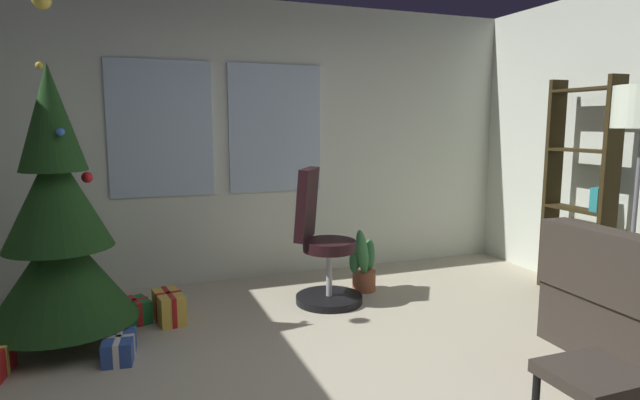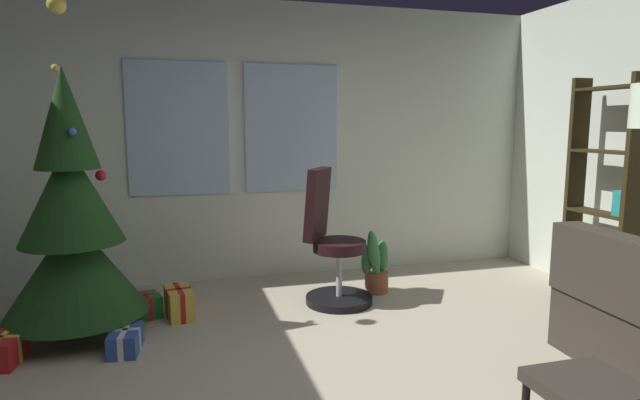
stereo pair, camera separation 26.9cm
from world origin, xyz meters
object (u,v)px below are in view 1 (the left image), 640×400
at_px(holiday_tree, 59,232).
at_px(potted_plant, 363,267).
at_px(bookshelf, 579,203).
at_px(gift_box_blue, 119,347).
at_px(gift_box_green, 135,311).
at_px(gift_box_gold, 169,307).
at_px(office_chair, 322,250).
at_px(footstool, 595,382).

distance_m(holiday_tree, potted_plant, 2.45).
bearing_deg(bookshelf, potted_plant, 157.71).
relative_size(holiday_tree, bookshelf, 1.24).
bearing_deg(gift_box_blue, holiday_tree, 132.02).
relative_size(gift_box_green, bookshelf, 0.15).
xyz_separation_m(gift_box_gold, office_chair, (1.24, -0.00, 0.33)).
xyz_separation_m(office_chair, potted_plant, (0.44, 0.12, -0.21)).
distance_m(gift_box_gold, potted_plant, 1.69).
xyz_separation_m(bookshelf, potted_plant, (-1.71, 0.70, -0.58)).
height_order(gift_box_blue, bookshelf, bookshelf).
bearing_deg(footstool, bookshelf, 45.55).
height_order(gift_box_blue, office_chair, office_chair).
bearing_deg(gift_box_gold, office_chair, -0.02).
relative_size(footstool, holiday_tree, 0.18).
distance_m(holiday_tree, office_chair, 1.97).
height_order(holiday_tree, potted_plant, holiday_tree).
xyz_separation_m(footstool, office_chair, (-0.44, 2.32, 0.11)).
bearing_deg(office_chair, holiday_tree, -175.00).
relative_size(gift_box_green, gift_box_blue, 0.84).
relative_size(holiday_tree, potted_plant, 3.79).
bearing_deg(office_chair, gift_box_blue, -160.98).
height_order(gift_box_green, gift_box_blue, gift_box_green).
xyz_separation_m(gift_box_gold, potted_plant, (1.68, 0.12, 0.12)).
distance_m(gift_box_gold, gift_box_blue, 0.65).
distance_m(footstool, gift_box_gold, 2.88).
height_order(gift_box_blue, potted_plant, potted_plant).
bearing_deg(bookshelf, holiday_tree, 174.19).
relative_size(footstool, gift_box_gold, 1.16).
xyz_separation_m(gift_box_green, potted_plant, (1.92, 0.05, 0.15)).
relative_size(gift_box_blue, office_chair, 0.29).
bearing_deg(bookshelf, gift_box_gold, 170.21).
bearing_deg(footstool, gift_box_green, 128.79).
bearing_deg(holiday_tree, office_chair, 5.00).
xyz_separation_m(gift_box_green, bookshelf, (3.63, -0.65, 0.73)).
height_order(holiday_tree, gift_box_green, holiday_tree).
relative_size(footstool, bookshelf, 0.22).
xyz_separation_m(gift_box_green, gift_box_blue, (-0.11, -0.62, -0.01)).
relative_size(gift_box_blue, potted_plant, 0.54).
relative_size(footstool, gift_box_blue, 1.27).
bearing_deg(holiday_tree, gift_box_green, 28.19).
bearing_deg(gift_box_gold, gift_box_green, 164.01).
bearing_deg(bookshelf, gift_box_blue, 179.46).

